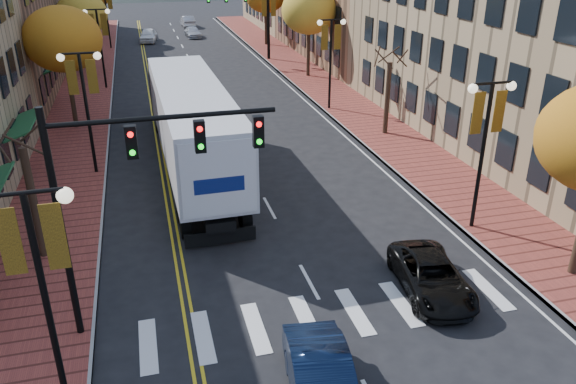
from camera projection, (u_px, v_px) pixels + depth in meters
ground at (350, 358)px, 15.82m from camera, size 200.00×200.00×0.00m
sidewalk_left at (85, 94)px, 42.29m from camera, size 4.00×85.00×0.15m
sidewalk_right at (313, 80)px, 46.51m from camera, size 4.00×85.00×0.15m
building_right_near at (567, 3)px, 31.15m from camera, size 15.00×28.00×15.00m
building_right_mid at (378, 3)px, 55.07m from camera, size 15.00×24.00×10.00m
tree_left_a at (34, 203)px, 19.82m from camera, size 0.28×0.28×4.20m
tree_left_b at (63, 39)px, 32.59m from camera, size 4.48×4.48×7.21m
tree_left_c at (82, 14)px, 46.83m from camera, size 4.16×4.16×6.69m
tree_right_b at (387, 98)px, 32.85m from camera, size 0.28×0.28×4.20m
tree_right_c at (309, 11)px, 45.61m from camera, size 4.48×4.48×7.21m
lamp_left_a at (38, 264)px, 12.29m from camera, size 1.96×0.36×6.05m
lamp_left_b at (84, 90)px, 26.37m from camera, size 1.96×0.36×6.05m
lamp_left_c at (99, 33)px, 42.22m from camera, size 1.96×0.36×6.05m
lamp_left_d at (106, 7)px, 58.06m from camera, size 1.96×0.36×6.05m
lamp_right_a at (486, 128)px, 21.09m from camera, size 1.96×0.36×6.05m
lamp_right_b at (331, 47)px, 36.93m from camera, size 1.96×0.36×6.05m
lamp_right_c at (269, 14)px, 52.78m from camera, size 1.96×0.36×6.05m
traffic_mast_near at (129, 177)px, 15.14m from camera, size 6.10×0.35×7.00m
traffic_mast_far at (248, 8)px, 52.04m from camera, size 6.10×0.34×7.00m
semi_truck at (189, 117)px, 27.95m from camera, size 3.27×18.33×4.57m
navy_sedan at (322, 384)px, 13.91m from camera, size 2.02×4.45×1.41m
black_suv at (431, 276)px, 18.56m from camera, size 2.54×4.52×1.19m
car_far_white at (148, 35)px, 63.79m from camera, size 2.29×4.55×1.49m
car_far_silver at (193, 32)px, 66.95m from camera, size 1.82×4.10×1.17m
car_far_oncoming at (188, 21)px, 74.77m from camera, size 1.74×4.39×1.42m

